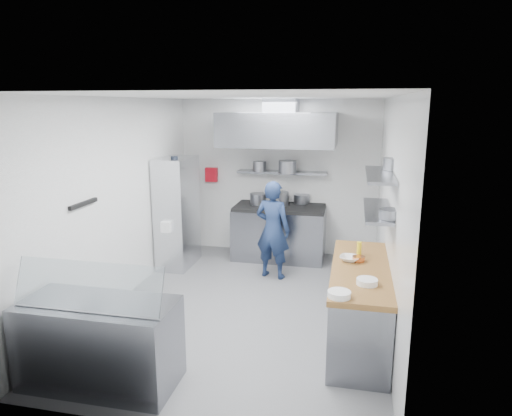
% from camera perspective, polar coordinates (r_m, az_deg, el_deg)
% --- Properties ---
extents(floor, '(5.00, 5.00, 0.00)m').
position_cam_1_polar(floor, '(6.39, -1.16, -12.18)').
color(floor, '#58585A').
rests_on(floor, ground).
extents(ceiling, '(5.00, 5.00, 0.00)m').
position_cam_1_polar(ceiling, '(5.79, -1.29, 13.79)').
color(ceiling, silver).
rests_on(ceiling, wall_back).
extents(wall_back, '(3.60, 2.80, 0.02)m').
position_cam_1_polar(wall_back, '(8.35, 2.76, 3.84)').
color(wall_back, white).
rests_on(wall_back, floor).
extents(wall_front, '(3.60, 2.80, 0.02)m').
position_cam_1_polar(wall_front, '(3.65, -10.45, -8.29)').
color(wall_front, white).
rests_on(wall_front, floor).
extents(wall_left, '(2.80, 5.00, 0.02)m').
position_cam_1_polar(wall_left, '(6.58, -16.65, 0.87)').
color(wall_left, white).
rests_on(wall_left, floor).
extents(wall_right, '(2.80, 5.00, 0.02)m').
position_cam_1_polar(wall_right, '(5.80, 16.35, -0.68)').
color(wall_right, white).
rests_on(wall_right, floor).
extents(gas_range, '(1.60, 0.80, 0.90)m').
position_cam_1_polar(gas_range, '(8.15, 2.92, -3.23)').
color(gas_range, gray).
rests_on(gas_range, floor).
extents(cooktop, '(1.57, 0.78, 0.06)m').
position_cam_1_polar(cooktop, '(8.03, 2.96, 0.06)').
color(cooktop, black).
rests_on(cooktop, gas_range).
extents(stock_pot_left, '(0.29, 0.29, 0.20)m').
position_cam_1_polar(stock_pot_left, '(8.11, 0.24, 1.14)').
color(stock_pot_left, slate).
rests_on(stock_pot_left, cooktop).
extents(stock_pot_mid, '(0.30, 0.30, 0.24)m').
position_cam_1_polar(stock_pot_mid, '(8.04, 3.03, 1.17)').
color(stock_pot_mid, slate).
rests_on(stock_pot_mid, cooktop).
extents(stock_pot_right, '(0.29, 0.29, 0.16)m').
position_cam_1_polar(stock_pot_right, '(8.26, 5.72, 1.15)').
color(stock_pot_right, slate).
rests_on(stock_pot_right, cooktop).
extents(over_range_shelf, '(1.60, 0.30, 0.04)m').
position_cam_1_polar(over_range_shelf, '(8.16, 3.28, 4.47)').
color(over_range_shelf, gray).
rests_on(over_range_shelf, wall_back).
extents(shelf_pot_a, '(0.23, 0.23, 0.18)m').
position_cam_1_polar(shelf_pot_a, '(8.10, 0.44, 5.22)').
color(shelf_pot_a, slate).
rests_on(shelf_pot_a, over_range_shelf).
extents(shelf_pot_b, '(0.30, 0.30, 0.22)m').
position_cam_1_polar(shelf_pot_b, '(7.89, 3.95, 5.14)').
color(shelf_pot_b, slate).
rests_on(shelf_pot_b, over_range_shelf).
extents(extractor_hood, '(1.90, 1.15, 0.55)m').
position_cam_1_polar(extractor_hood, '(7.67, 2.86, 9.81)').
color(extractor_hood, gray).
rests_on(extractor_hood, wall_back).
extents(hood_duct, '(0.55, 0.55, 0.24)m').
position_cam_1_polar(hood_duct, '(7.88, 3.17, 12.65)').
color(hood_duct, slate).
rests_on(hood_duct, extractor_hood).
extents(red_firebox, '(0.22, 0.10, 0.26)m').
position_cam_1_polar(red_firebox, '(8.58, -5.59, 4.17)').
color(red_firebox, red).
rests_on(red_firebox, wall_back).
extents(chef, '(0.64, 0.50, 1.56)m').
position_cam_1_polar(chef, '(7.17, 2.11, -2.73)').
color(chef, '#18284A').
rests_on(chef, floor).
extents(wire_rack, '(0.50, 0.90, 1.85)m').
position_cam_1_polar(wire_rack, '(7.80, -9.80, -0.54)').
color(wire_rack, silver).
rests_on(wire_rack, floor).
extents(rack_bin_a, '(0.15, 0.19, 0.17)m').
position_cam_1_polar(rack_bin_a, '(7.43, -11.03, -2.24)').
color(rack_bin_a, white).
rests_on(rack_bin_a, wire_rack).
extents(rack_bin_b, '(0.15, 0.20, 0.17)m').
position_cam_1_polar(rack_bin_b, '(7.74, -9.86, 2.19)').
color(rack_bin_b, yellow).
rests_on(rack_bin_b, wire_rack).
extents(rack_jar, '(0.12, 0.12, 0.18)m').
position_cam_1_polar(rack_jar, '(7.48, -10.15, 5.70)').
color(rack_jar, black).
rests_on(rack_jar, wire_rack).
extents(knife_strip, '(0.04, 0.55, 0.05)m').
position_cam_1_polar(knife_strip, '(5.79, -20.77, 0.50)').
color(knife_strip, black).
rests_on(knife_strip, wall_left).
extents(prep_counter_base, '(0.62, 2.00, 0.84)m').
position_cam_1_polar(prep_counter_base, '(5.53, 12.74, -11.89)').
color(prep_counter_base, gray).
rests_on(prep_counter_base, floor).
extents(prep_counter_top, '(0.65, 2.04, 0.06)m').
position_cam_1_polar(prep_counter_top, '(5.36, 12.98, -7.51)').
color(prep_counter_top, olive).
rests_on(prep_counter_top, prep_counter_base).
extents(plate_stack_a, '(0.22, 0.22, 0.06)m').
position_cam_1_polar(plate_stack_a, '(4.51, 10.36, -10.55)').
color(plate_stack_a, white).
rests_on(plate_stack_a, prep_counter_top).
extents(plate_stack_b, '(0.22, 0.22, 0.06)m').
position_cam_1_polar(plate_stack_b, '(4.86, 13.71, -8.94)').
color(plate_stack_b, white).
rests_on(plate_stack_b, prep_counter_top).
extents(copper_pan, '(0.15, 0.15, 0.06)m').
position_cam_1_polar(copper_pan, '(5.52, 12.69, -6.21)').
color(copper_pan, '#CF703A').
rests_on(copper_pan, prep_counter_top).
extents(squeeze_bottle, '(0.06, 0.06, 0.18)m').
position_cam_1_polar(squeeze_bottle, '(5.69, 12.76, -5.03)').
color(squeeze_bottle, yellow).
rests_on(squeeze_bottle, prep_counter_top).
extents(mixing_bowl, '(0.27, 0.27, 0.06)m').
position_cam_1_polar(mixing_bowl, '(5.51, 11.65, -6.20)').
color(mixing_bowl, white).
rests_on(mixing_bowl, prep_counter_top).
extents(wall_shelf_lower, '(0.30, 1.30, 0.04)m').
position_cam_1_polar(wall_shelf_lower, '(5.48, 14.95, -0.30)').
color(wall_shelf_lower, gray).
rests_on(wall_shelf_lower, wall_right).
extents(wall_shelf_upper, '(0.30, 1.30, 0.04)m').
position_cam_1_polar(wall_shelf_upper, '(5.40, 15.21, 4.05)').
color(wall_shelf_upper, gray).
rests_on(wall_shelf_upper, wall_right).
extents(shelf_pot_c, '(0.24, 0.24, 0.10)m').
position_cam_1_polar(shelf_pot_c, '(5.03, 16.49, -0.71)').
color(shelf_pot_c, slate).
rests_on(shelf_pot_c, wall_shelf_lower).
extents(shelf_pot_d, '(0.23, 0.23, 0.14)m').
position_cam_1_polar(shelf_pot_d, '(5.68, 16.78, 5.28)').
color(shelf_pot_d, slate).
rests_on(shelf_pot_d, wall_shelf_upper).
extents(display_case, '(1.50, 0.70, 0.85)m').
position_cam_1_polar(display_case, '(4.89, -18.93, -15.68)').
color(display_case, gray).
rests_on(display_case, floor).
extents(display_glass, '(1.47, 0.19, 0.42)m').
position_cam_1_polar(display_glass, '(4.53, -20.31, -9.13)').
color(display_glass, silver).
rests_on(display_glass, display_case).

